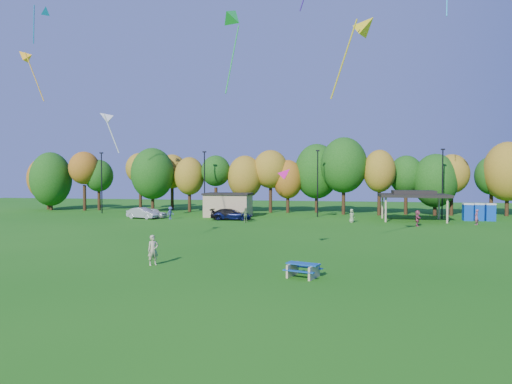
% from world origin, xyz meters
% --- Properties ---
extents(ground, '(160.00, 160.00, 0.00)m').
position_xyz_m(ground, '(0.00, 0.00, 0.00)').
color(ground, '#19600F').
rests_on(ground, ground).
extents(tree_line, '(93.57, 10.55, 11.15)m').
position_xyz_m(tree_line, '(-1.03, 45.51, 5.91)').
color(tree_line, black).
rests_on(tree_line, ground).
extents(lamp_posts, '(64.50, 0.25, 9.09)m').
position_xyz_m(lamp_posts, '(2.00, 40.00, 4.90)').
color(lamp_posts, black).
rests_on(lamp_posts, ground).
extents(utility_building, '(6.30, 4.30, 3.25)m').
position_xyz_m(utility_building, '(-10.00, 38.00, 1.64)').
color(utility_building, tan).
rests_on(utility_building, ground).
extents(pavilion, '(8.20, 6.20, 3.77)m').
position_xyz_m(pavilion, '(14.00, 37.00, 3.23)').
color(pavilion, tan).
rests_on(pavilion, ground).
extents(porta_potties, '(3.75, 1.34, 2.18)m').
position_xyz_m(porta_potties, '(22.01, 38.49, 1.10)').
color(porta_potties, '#0D3FB1').
rests_on(porta_potties, ground).
extents(picnic_table, '(2.17, 1.97, 0.78)m').
position_xyz_m(picnic_table, '(3.43, 2.58, 0.45)').
color(picnic_table, tan).
rests_on(picnic_table, ground).
extents(kite_flyer, '(0.81, 0.80, 1.88)m').
position_xyz_m(kite_flyer, '(-6.06, 4.17, 0.94)').
color(kite_flyer, tan).
rests_on(kite_flyer, ground).
extents(car_a, '(4.05, 2.20, 1.31)m').
position_xyz_m(car_a, '(-19.28, 34.18, 0.65)').
color(car_a, white).
rests_on(car_a, ground).
extents(car_b, '(4.60, 2.60, 1.44)m').
position_xyz_m(car_b, '(-20.25, 33.10, 0.72)').
color(car_b, '#9F9FA4').
rests_on(car_b, ground).
extents(car_c, '(4.86, 2.41, 1.32)m').
position_xyz_m(car_c, '(-8.23, 33.65, 0.66)').
color(car_c, '#0C1349').
rests_on(car_c, ground).
extents(car_d, '(5.06, 2.40, 1.43)m').
position_xyz_m(car_d, '(-8.63, 33.53, 0.71)').
color(car_d, black).
rests_on(car_d, ground).
extents(far_person_0, '(1.01, 1.20, 1.61)m').
position_xyz_m(far_person_0, '(-16.37, 32.96, 0.81)').
color(far_person_0, '#464C9C').
rests_on(far_person_0, ground).
extents(far_person_1, '(1.12, 0.86, 1.77)m').
position_xyz_m(far_person_1, '(-6.04, 30.93, 0.89)').
color(far_person_1, '#6F8F57').
rests_on(far_person_1, ground).
extents(far_person_2, '(0.74, 0.77, 1.78)m').
position_xyz_m(far_person_2, '(20.34, 33.10, 0.89)').
color(far_person_2, '#A24C65').
rests_on(far_person_2, ground).
extents(far_person_3, '(0.88, 0.95, 1.64)m').
position_xyz_m(far_person_3, '(6.47, 33.17, 0.82)').
color(far_person_3, '#8EA571').
rests_on(far_person_3, ground).
extents(far_person_4, '(0.63, 1.69, 1.79)m').
position_xyz_m(far_person_4, '(13.57, 30.52, 0.89)').
color(far_person_4, '#AB475F').
rests_on(far_person_4, ground).
extents(kite_1, '(1.25, 0.97, 1.17)m').
position_xyz_m(kite_1, '(1.58, 9.47, 5.76)').
color(kite_1, '#C60B76').
extents(kite_5, '(2.19, 2.34, 4.40)m').
position_xyz_m(kite_5, '(-26.90, 23.12, 23.76)').
color(kite_5, '#0D8ACA').
extents(kite_10, '(3.30, 1.59, 5.45)m').
position_xyz_m(kite_10, '(-25.42, 17.66, 17.37)').
color(kite_10, '#FFAE1A').
extents(kite_11, '(2.18, 4.53, 7.56)m').
position_xyz_m(kite_11, '(-3.83, 15.91, 19.20)').
color(kite_11, green).
extents(kite_12, '(3.34, 1.99, 5.54)m').
position_xyz_m(kite_12, '(6.87, 7.46, 15.00)').
color(kite_12, gold).
extents(kite_14, '(2.13, 1.49, 3.44)m').
position_xyz_m(kite_14, '(-12.25, 9.54, 10.01)').
color(kite_14, silver).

